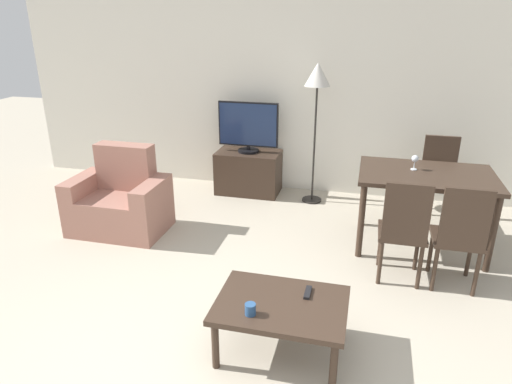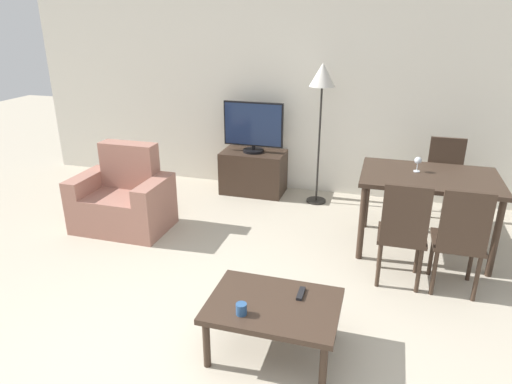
{
  "view_description": "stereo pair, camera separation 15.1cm",
  "coord_description": "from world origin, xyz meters",
  "px_view_note": "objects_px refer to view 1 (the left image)",
  "views": [
    {
      "loc": [
        0.89,
        -1.95,
        2.2
      ],
      "look_at": [
        -0.07,
        1.87,
        0.65
      ],
      "focal_mm": 32.0,
      "sensor_mm": 36.0,
      "label": 1
    },
    {
      "loc": [
        1.04,
        -1.91,
        2.2
      ],
      "look_at": [
        -0.07,
        1.87,
        0.65
      ],
      "focal_mm": 32.0,
      "sensor_mm": 36.0,
      "label": 2
    }
  ],
  "objects_px": {
    "dining_table": "(426,183)",
    "dining_chair_near": "(404,228)",
    "dining_chair_near_right": "(460,233)",
    "wine_glass_left": "(415,160)",
    "tv": "(248,127)",
    "coffee_table": "(281,308)",
    "remote_primary": "(308,292)",
    "tv_stand": "(249,172)",
    "cup_white_near": "(250,309)",
    "armchair": "(120,202)",
    "dining_chair_far": "(439,176)",
    "floor_lamp": "(317,84)"
  },
  "relations": [
    {
      "from": "coffee_table",
      "to": "cup_white_near",
      "type": "relative_size",
      "value": 11.27
    },
    {
      "from": "dining_chair_far",
      "to": "cup_white_near",
      "type": "bearing_deg",
      "value": -117.35
    },
    {
      "from": "dining_chair_near_right",
      "to": "floor_lamp",
      "type": "relative_size",
      "value": 0.56
    },
    {
      "from": "dining_table",
      "to": "floor_lamp",
      "type": "relative_size",
      "value": 0.75
    },
    {
      "from": "armchair",
      "to": "floor_lamp",
      "type": "relative_size",
      "value": 0.58
    },
    {
      "from": "tv",
      "to": "remote_primary",
      "type": "xyz_separation_m",
      "value": [
        1.16,
        -2.74,
        -0.47
      ]
    },
    {
      "from": "dining_table",
      "to": "dining_chair_near",
      "type": "bearing_deg",
      "value": -106.71
    },
    {
      "from": "floor_lamp",
      "to": "tv_stand",
      "type": "bearing_deg",
      "value": 173.03
    },
    {
      "from": "tv_stand",
      "to": "tv",
      "type": "distance_m",
      "value": 0.6
    },
    {
      "from": "remote_primary",
      "to": "dining_chair_far",
      "type": "bearing_deg",
      "value": 65.67
    },
    {
      "from": "tv_stand",
      "to": "remote_primary",
      "type": "xyz_separation_m",
      "value": [
        1.16,
        -2.74,
        0.13
      ]
    },
    {
      "from": "dining_chair_near",
      "to": "wine_glass_left",
      "type": "relative_size",
      "value": 6.49
    },
    {
      "from": "coffee_table",
      "to": "cup_white_near",
      "type": "bearing_deg",
      "value": -133.98
    },
    {
      "from": "tv",
      "to": "dining_table",
      "type": "bearing_deg",
      "value": -26.65
    },
    {
      "from": "floor_lamp",
      "to": "cup_white_near",
      "type": "distance_m",
      "value": 3.13
    },
    {
      "from": "dining_table",
      "to": "dining_chair_near",
      "type": "height_order",
      "value": "dining_chair_near"
    },
    {
      "from": "tv",
      "to": "coffee_table",
      "type": "relative_size",
      "value": 0.87
    },
    {
      "from": "armchair",
      "to": "dining_chair_near_right",
      "type": "relative_size",
      "value": 1.04
    },
    {
      "from": "tv",
      "to": "coffee_table",
      "type": "bearing_deg",
      "value": -70.83
    },
    {
      "from": "dining_chair_near",
      "to": "dining_chair_far",
      "type": "xyz_separation_m",
      "value": [
        0.44,
        1.47,
        0.0
      ]
    },
    {
      "from": "wine_glass_left",
      "to": "cup_white_near",
      "type": "bearing_deg",
      "value": -117.39
    },
    {
      "from": "dining_chair_near",
      "to": "floor_lamp",
      "type": "bearing_deg",
      "value": 120.43
    },
    {
      "from": "dining_chair_near",
      "to": "floor_lamp",
      "type": "relative_size",
      "value": 0.56
    },
    {
      "from": "armchair",
      "to": "dining_chair_near_right",
      "type": "bearing_deg",
      "value": -6.22
    },
    {
      "from": "coffee_table",
      "to": "remote_primary",
      "type": "bearing_deg",
      "value": 42.87
    },
    {
      "from": "armchair",
      "to": "remote_primary",
      "type": "xyz_separation_m",
      "value": [
        2.21,
        -1.34,
        0.09
      ]
    },
    {
      "from": "dining_chair_near_right",
      "to": "wine_glass_left",
      "type": "xyz_separation_m",
      "value": [
        -0.34,
        0.81,
        0.36
      ]
    },
    {
      "from": "tv",
      "to": "remote_primary",
      "type": "relative_size",
      "value": 5.1
    },
    {
      "from": "cup_white_near",
      "to": "dining_chair_near",
      "type": "bearing_deg",
      "value": 52.64
    },
    {
      "from": "cup_white_near",
      "to": "floor_lamp",
      "type": "bearing_deg",
      "value": 89.71
    },
    {
      "from": "remote_primary",
      "to": "tv_stand",
      "type": "bearing_deg",
      "value": 112.92
    },
    {
      "from": "dining_chair_near_right",
      "to": "tv_stand",
      "type": "bearing_deg",
      "value": 142.1
    },
    {
      "from": "wine_glass_left",
      "to": "coffee_table",
      "type": "bearing_deg",
      "value": -115.54
    },
    {
      "from": "dining_chair_near_right",
      "to": "wine_glass_left",
      "type": "bearing_deg",
      "value": 112.81
    },
    {
      "from": "remote_primary",
      "to": "cup_white_near",
      "type": "distance_m",
      "value": 0.46
    },
    {
      "from": "floor_lamp",
      "to": "dining_chair_far",
      "type": "bearing_deg",
      "value": -7.63
    },
    {
      "from": "tv",
      "to": "wine_glass_left",
      "type": "height_order",
      "value": "tv"
    },
    {
      "from": "dining_chair_near_right",
      "to": "floor_lamp",
      "type": "height_order",
      "value": "floor_lamp"
    },
    {
      "from": "armchair",
      "to": "coffee_table",
      "type": "distance_m",
      "value": 2.53
    },
    {
      "from": "tv_stand",
      "to": "floor_lamp",
      "type": "relative_size",
      "value": 0.48
    },
    {
      "from": "tv_stand",
      "to": "dining_chair_near_right",
      "type": "bearing_deg",
      "value": -37.9
    },
    {
      "from": "coffee_table",
      "to": "dining_chair_near_right",
      "type": "relative_size",
      "value": 0.93
    },
    {
      "from": "armchair",
      "to": "floor_lamp",
      "type": "xyz_separation_m",
      "value": [
        1.9,
        1.3,
        1.13
      ]
    },
    {
      "from": "coffee_table",
      "to": "dining_chair_near",
      "type": "xyz_separation_m",
      "value": [
        0.82,
        1.12,
        0.17
      ]
    },
    {
      "from": "cup_white_near",
      "to": "armchair",
      "type": "bearing_deg",
      "value": 138.6
    },
    {
      "from": "coffee_table",
      "to": "floor_lamp",
      "type": "bearing_deg",
      "value": 93.15
    },
    {
      "from": "dining_chair_near_right",
      "to": "wine_glass_left",
      "type": "height_order",
      "value": "dining_chair_near_right"
    },
    {
      "from": "dining_chair_far",
      "to": "floor_lamp",
      "type": "height_order",
      "value": "floor_lamp"
    },
    {
      "from": "remote_primary",
      "to": "tv",
      "type": "bearing_deg",
      "value": 112.94
    },
    {
      "from": "dining_chair_far",
      "to": "wine_glass_left",
      "type": "relative_size",
      "value": 6.49
    }
  ]
}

